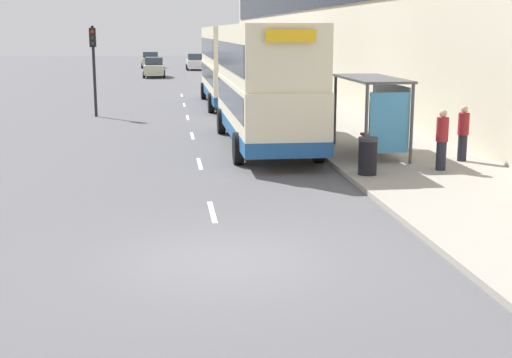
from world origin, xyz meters
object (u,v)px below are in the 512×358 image
car_0 (195,62)px  traffic_light_far_kerb (93,56)px  double_decker_bus_near (265,83)px  car_1 (151,60)px  bus_shelter (379,101)px  pedestrian_1 (442,139)px  double_decker_bus_ahead (230,64)px  car_2 (154,67)px  litter_bin (368,156)px  pedestrian_at_shelter (463,133)px

car_0 → traffic_light_far_kerb: bearing=-98.9°
double_decker_bus_near → car_1: 57.93m
bus_shelter → pedestrian_1: bearing=-68.6°
double_decker_bus_near → pedestrian_1: (4.36, -5.66, -1.25)m
bus_shelter → double_decker_bus_ahead: (-3.23, 17.64, 0.41)m
bus_shelter → car_2: bus_shelter is taller
double_decker_bus_near → traffic_light_far_kerb: bearing=124.1°
bus_shelter → car_2: 44.06m
bus_shelter → car_1: size_ratio=0.93×
double_decker_bus_ahead → pedestrian_1: double_decker_bus_ahead is taller
car_2 → litter_bin: (6.58, -46.47, -0.21)m
bus_shelter → pedestrian_at_shelter: bearing=-31.7°
double_decker_bus_near → litter_bin: bearing=-71.1°
car_2 → traffic_light_far_kerb: bearing=85.5°
bus_shelter → car_0: 55.38m
bus_shelter → car_0: bus_shelter is taller
double_decker_bus_near → pedestrian_at_shelter: size_ratio=6.19×
bus_shelter → traffic_light_far_kerb: (-10.17, 13.10, 1.06)m
car_0 → car_2: 12.63m
bus_shelter → double_decker_bus_ahead: size_ratio=0.36×
litter_bin → pedestrian_1: bearing=9.7°
pedestrian_1 → traffic_light_far_kerb: 19.50m
litter_bin → traffic_light_far_kerb: size_ratio=0.24×
bus_shelter → pedestrian_1: size_ratio=2.39×
double_decker_bus_ahead → car_1: size_ratio=2.54×
bus_shelter → double_decker_bus_near: (-3.30, 2.94, 0.41)m
pedestrian_1 → double_decker_bus_ahead: bearing=101.9°
car_2 → pedestrian_at_shelter: (10.07, -44.75, 0.14)m
car_0 → bus_shelter: bearing=-86.3°
pedestrian_at_shelter → litter_bin: bearing=-153.8°
traffic_light_far_kerb → pedestrian_at_shelter: bearing=-49.4°
double_decker_bus_ahead → traffic_light_far_kerb: bearing=-146.8°
car_0 → pedestrian_1: size_ratio=2.41×
car_1 → litter_bin: bearing=96.5°
pedestrian_at_shelter → pedestrian_1: bearing=-132.1°
car_0 → car_1: (-4.86, 5.36, 0.02)m
double_decker_bus_near → double_decker_bus_ahead: same height
pedestrian_1 → litter_bin: 2.35m
pedestrian_at_shelter → pedestrian_1: pedestrian_1 is taller
double_decker_bus_ahead → pedestrian_at_shelter: 19.86m
bus_shelter → car_0: (-3.58, 55.26, -1.02)m
double_decker_bus_near → double_decker_bus_ahead: 14.70m
bus_shelter → car_1: bus_shelter is taller
bus_shelter → litter_bin: (-1.22, -3.12, -1.21)m
bus_shelter → pedestrian_at_shelter: (2.27, -1.40, -0.86)m
bus_shelter → double_decker_bus_near: double_decker_bus_near is taller
car_0 → car_2: size_ratio=0.92×
litter_bin → traffic_light_far_kerb: traffic_light_far_kerb is taller
double_decker_bus_near → car_1: size_ratio=2.34×
pedestrian_at_shelter → litter_bin: pedestrian_at_shelter is taller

